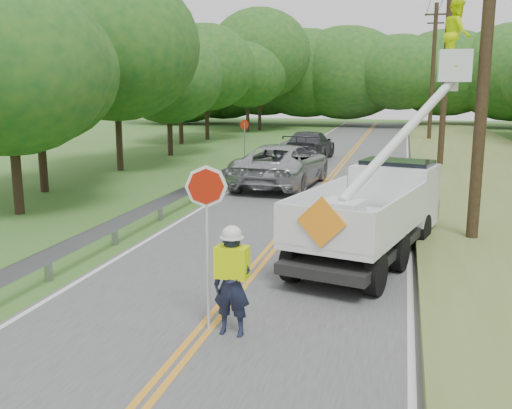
# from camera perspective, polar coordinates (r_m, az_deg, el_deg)

# --- Properties ---
(ground) EXTENTS (140.00, 140.00, 0.00)m
(ground) POSITION_cam_1_polar(r_m,az_deg,el_deg) (8.33, -10.74, -18.39)
(ground) COLOR #416228
(ground) RESTS_ON ground
(road) EXTENTS (7.20, 96.00, 0.03)m
(road) POSITION_cam_1_polar(r_m,az_deg,el_deg) (21.16, 5.33, 0.23)
(road) COLOR #4A4A4C
(road) RESTS_ON ground
(guardrail) EXTENTS (0.18, 48.00, 0.77)m
(guardrail) POSITION_cam_1_polar(r_m,az_deg,el_deg) (22.87, -4.29, 2.47)
(guardrail) COLOR gray
(guardrail) RESTS_ON ground
(utility_poles) EXTENTS (1.60, 43.30, 10.00)m
(utility_poles) POSITION_cam_1_polar(r_m,az_deg,el_deg) (23.62, 19.21, 13.65)
(utility_poles) COLOR black
(utility_poles) RESTS_ON ground
(treeline_left) EXTENTS (10.20, 55.91, 11.32)m
(treeline_left) POSITION_cam_1_polar(r_m,az_deg,el_deg) (38.65, -6.99, 13.78)
(treeline_left) COLOR #332319
(treeline_left) RESTS_ON ground
(treeline_horizon) EXTENTS (57.32, 14.18, 10.77)m
(treeline_horizon) POSITION_cam_1_polar(r_m,az_deg,el_deg) (62.85, 11.02, 12.53)
(treeline_horizon) COLOR #164A1D
(treeline_horizon) RESTS_ON ground
(flagger) EXTENTS (1.11, 0.44, 2.85)m
(flagger) POSITION_cam_1_polar(r_m,az_deg,el_deg) (9.72, -2.43, -7.05)
(flagger) COLOR #191E33
(flagger) RESTS_ON road
(bucket_truck) EXTENTS (3.98, 6.49, 6.18)m
(bucket_truck) POSITION_cam_1_polar(r_m,az_deg,el_deg) (14.94, 12.63, 0.91)
(bucket_truck) COLOR black
(bucket_truck) RESTS_ON road
(suv_silver) EXTENTS (3.41, 6.58, 1.77)m
(suv_silver) POSITION_cam_1_polar(r_m,az_deg,el_deg) (24.36, 2.58, 3.89)
(suv_silver) COLOR #A6A8AE
(suv_silver) RESTS_ON road
(suv_darkgrey) EXTENTS (2.38, 5.66, 1.63)m
(suv_darkgrey) POSITION_cam_1_polar(r_m,az_deg,el_deg) (33.24, 5.25, 5.76)
(suv_darkgrey) COLOR #333339
(suv_darkgrey) RESTS_ON road
(stop_sign_permanent) EXTENTS (0.39, 0.39, 2.47)m
(stop_sign_permanent) POSITION_cam_1_polar(r_m,az_deg,el_deg) (30.15, -1.14, 6.74)
(stop_sign_permanent) COLOR gray
(stop_sign_permanent) RESTS_ON ground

